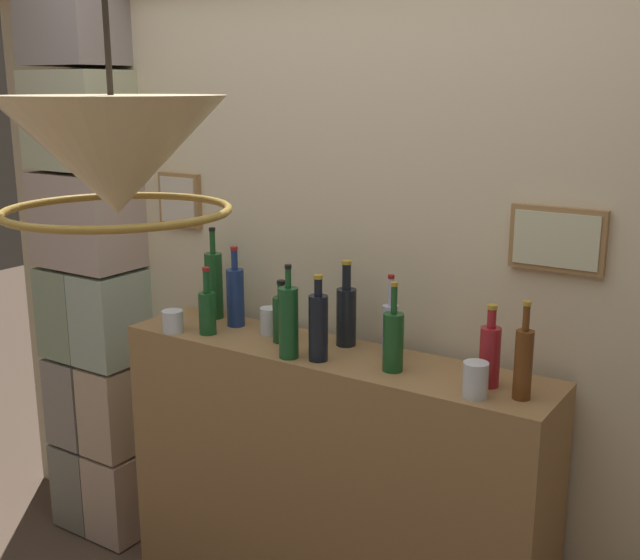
% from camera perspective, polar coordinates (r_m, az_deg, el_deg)
% --- Properties ---
extents(panelled_rear_partition, '(3.64, 0.15, 2.42)m').
position_cam_1_polar(panelled_rear_partition, '(2.68, 3.37, 0.52)').
color(panelled_rear_partition, beige).
rests_on(panelled_rear_partition, ground).
extents(stone_pillar, '(0.42, 0.32, 2.35)m').
position_cam_1_polar(stone_pillar, '(3.37, -16.00, 0.64)').
color(stone_pillar, gray).
rests_on(stone_pillar, ground).
extents(bar_shelf_unit, '(1.50, 0.32, 1.07)m').
position_cam_1_polar(bar_shelf_unit, '(2.77, 0.59, -15.76)').
color(bar_shelf_unit, '#9E7547').
rests_on(bar_shelf_unit, ground).
extents(liquor_bottle_brandy, '(0.06, 0.06, 0.24)m').
position_cam_1_polar(liquor_bottle_brandy, '(2.73, -8.20, -2.23)').
color(liquor_bottle_brandy, '#174D23').
rests_on(liquor_bottle_brandy, bar_shelf_unit).
extents(liquor_bottle_rum, '(0.05, 0.05, 0.27)m').
position_cam_1_polar(liquor_bottle_rum, '(2.48, 5.11, -3.51)').
color(liquor_bottle_rum, silver).
rests_on(liquor_bottle_rum, bar_shelf_unit).
extents(liquor_bottle_scotch, '(0.06, 0.06, 0.28)m').
position_cam_1_polar(liquor_bottle_scotch, '(2.36, 5.34, -4.38)').
color(liquor_bottle_scotch, '#1A5022').
rests_on(liquor_bottle_scotch, bar_shelf_unit).
extents(liquor_bottle_whiskey, '(0.06, 0.06, 0.30)m').
position_cam_1_polar(liquor_bottle_whiskey, '(2.46, -2.30, -3.04)').
color(liquor_bottle_whiskey, '#174F24').
rests_on(liquor_bottle_whiskey, bar_shelf_unit).
extents(liquor_bottle_amaro, '(0.07, 0.07, 0.29)m').
position_cam_1_polar(liquor_bottle_amaro, '(2.58, 1.92, -2.45)').
color(liquor_bottle_amaro, black).
rests_on(liquor_bottle_amaro, bar_shelf_unit).
extents(liquor_bottle_gin, '(0.05, 0.05, 0.28)m').
position_cam_1_polar(liquor_bottle_gin, '(2.21, 14.57, -5.80)').
color(liquor_bottle_gin, brown).
rests_on(liquor_bottle_gin, bar_shelf_unit).
extents(liquor_bottle_bourbon, '(0.06, 0.06, 0.21)m').
position_cam_1_polar(liquor_bottle_bourbon, '(2.62, -2.81, -2.75)').
color(liquor_bottle_bourbon, '#174921').
rests_on(liquor_bottle_bourbon, bar_shelf_unit).
extents(liquor_bottle_tequila, '(0.06, 0.06, 0.24)m').
position_cam_1_polar(liquor_bottle_tequila, '(2.29, 12.24, -5.30)').
color(liquor_bottle_tequila, maroon).
rests_on(liquor_bottle_tequila, bar_shelf_unit).
extents(liquor_bottle_port, '(0.06, 0.06, 0.29)m').
position_cam_1_polar(liquor_bottle_port, '(2.80, -6.17, -1.14)').
color(liquor_bottle_port, navy).
rests_on(liquor_bottle_port, bar_shelf_unit).
extents(liquor_bottle_mezcal, '(0.06, 0.06, 0.28)m').
position_cam_1_polar(liquor_bottle_mezcal, '(2.44, -0.13, -3.35)').
color(liquor_bottle_mezcal, black).
rests_on(liquor_bottle_mezcal, bar_shelf_unit).
extents(liquor_bottle_vodka, '(0.07, 0.07, 0.34)m').
position_cam_1_polar(liquor_bottle_vodka, '(2.91, -7.72, -0.29)').
color(liquor_bottle_vodka, '#184B20').
rests_on(liquor_bottle_vodka, bar_shelf_unit).
extents(glass_tumbler_rocks, '(0.07, 0.07, 0.10)m').
position_cam_1_polar(glass_tumbler_rocks, '(2.21, 11.23, -7.13)').
color(glass_tumbler_rocks, silver).
rests_on(glass_tumbler_rocks, bar_shelf_unit).
extents(glass_tumbler_highball, '(0.07, 0.07, 0.08)m').
position_cam_1_polar(glass_tumbler_highball, '(2.79, -10.66, -2.96)').
color(glass_tumbler_highball, silver).
rests_on(glass_tumbler_highball, bar_shelf_unit).
extents(glass_tumbler_shot, '(0.07, 0.07, 0.09)m').
position_cam_1_polar(glass_tumbler_shot, '(2.72, -3.66, -2.98)').
color(glass_tumbler_shot, silver).
rests_on(glass_tumbler_shot, bar_shelf_unit).
extents(pendant_lamp, '(0.46, 0.46, 0.56)m').
position_cam_1_polar(pendant_lamp, '(1.61, -14.71, 8.51)').
color(pendant_lamp, beige).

